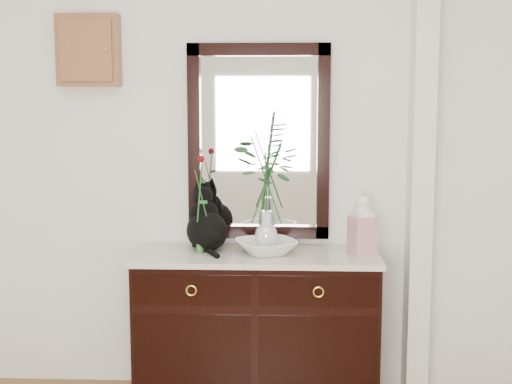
{
  "coord_description": "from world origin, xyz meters",
  "views": [
    {
      "loc": [
        0.26,
        -2.06,
        1.7
      ],
      "look_at": [
        0.1,
        1.63,
        1.2
      ],
      "focal_mm": 50.0,
      "sensor_mm": 36.0,
      "label": 1
    }
  ],
  "objects_px": {
    "cat": "(207,218)",
    "ginger_jar": "(363,224)",
    "lotus_bowl": "(266,247)",
    "sideboard": "(257,320)"
  },
  "relations": [
    {
      "from": "cat",
      "to": "lotus_bowl",
      "type": "distance_m",
      "value": 0.37
    },
    {
      "from": "ginger_jar",
      "to": "lotus_bowl",
      "type": "bearing_deg",
      "value": -177.71
    },
    {
      "from": "sideboard",
      "to": "ginger_jar",
      "type": "bearing_deg",
      "value": 0.66
    },
    {
      "from": "sideboard",
      "to": "lotus_bowl",
      "type": "distance_m",
      "value": 0.42
    },
    {
      "from": "lotus_bowl",
      "to": "ginger_jar",
      "type": "distance_m",
      "value": 0.53
    },
    {
      "from": "cat",
      "to": "ginger_jar",
      "type": "height_order",
      "value": "cat"
    },
    {
      "from": "cat",
      "to": "lotus_bowl",
      "type": "xyz_separation_m",
      "value": [
        0.33,
        -0.09,
        -0.14
      ]
    },
    {
      "from": "cat",
      "to": "lotus_bowl",
      "type": "bearing_deg",
      "value": -40.19
    },
    {
      "from": "sideboard",
      "to": "ginger_jar",
      "type": "relative_size",
      "value": 4.0
    },
    {
      "from": "sideboard",
      "to": "cat",
      "type": "bearing_deg",
      "value": 164.66
    }
  ]
}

